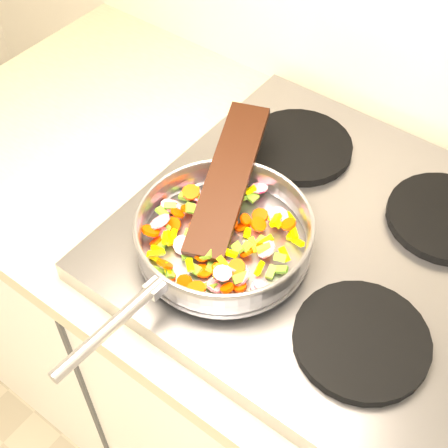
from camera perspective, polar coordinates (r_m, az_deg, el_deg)
The scene contains 8 objects.
cooktop at distance 1.02m, azimuth 9.12°, elevation -1.62°, with size 0.60×0.60×0.04m, color #939399.
grate_fl at distance 0.97m, azimuth -2.06°, elevation -1.88°, with size 0.19×0.19×0.02m, color black.
grate_fr at distance 0.89m, azimuth 12.45°, elevation -10.33°, with size 0.19×0.19×0.02m, color black.
grate_bl at distance 1.13m, azimuth 6.86°, elevation 7.06°, with size 0.19×0.19×0.02m, color black.
grate_br at distance 1.06m, azimuth 19.64°, elevation 0.57°, with size 0.19×0.19×0.02m, color black.
saute_pan at distance 0.93m, azimuth -0.11°, elevation -0.87°, with size 0.31×0.48×0.06m.
vegetable_heap at distance 0.94m, azimuth -0.62°, elevation -1.07°, with size 0.24×0.25×0.05m.
wooden_spatula at distance 0.97m, azimuth 0.39°, elevation 4.26°, with size 0.28×0.06×0.01m, color black.
Camera 1 is at (-0.45, 1.06, 1.70)m, focal length 50.00 mm.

